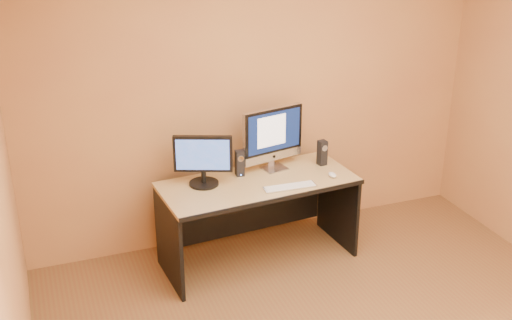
{
  "coord_description": "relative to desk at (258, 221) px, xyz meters",
  "views": [
    {
      "loc": [
        -1.82,
        -2.84,
        2.87
      ],
      "look_at": [
        -0.23,
        1.4,
        0.95
      ],
      "focal_mm": 45.0,
      "sensor_mm": 36.0,
      "label": 1
    }
  ],
  "objects": [
    {
      "name": "walls",
      "position": [
        0.17,
        -1.5,
        0.94
      ],
      "size": [
        4.0,
        4.0,
        2.6
      ],
      "primitive_type": null,
      "color": "#AA7A44",
      "rests_on": "ground"
    },
    {
      "name": "desk",
      "position": [
        0.0,
        0.0,
        0.0
      ],
      "size": [
        1.61,
        0.8,
        0.72
      ],
      "primitive_type": null,
      "rotation": [
        0.0,
        0.0,
        0.08
      ],
      "color": "tan",
      "rests_on": "ground"
    },
    {
      "name": "imac",
      "position": [
        0.21,
        0.19,
        0.63
      ],
      "size": [
        0.59,
        0.31,
        0.54
      ],
      "primitive_type": null,
      "rotation": [
        0.0,
        0.0,
        0.21
      ],
      "color": "#B0AFB4",
      "rests_on": "desk"
    },
    {
      "name": "second_monitor",
      "position": [
        -0.42,
        0.1,
        0.56
      ],
      "size": [
        0.52,
        0.39,
        0.41
      ],
      "primitive_type": null,
      "rotation": [
        0.0,
        0.0,
        -0.37
      ],
      "color": "black",
      "rests_on": "desk"
    },
    {
      "name": "speaker_left",
      "position": [
        -0.1,
        0.17,
        0.47
      ],
      "size": [
        0.07,
        0.07,
        0.21
      ],
      "primitive_type": null,
      "rotation": [
        0.0,
        0.0,
        -0.07
      ],
      "color": "black",
      "rests_on": "desk"
    },
    {
      "name": "speaker_right",
      "position": [
        0.62,
        0.13,
        0.47
      ],
      "size": [
        0.07,
        0.08,
        0.21
      ],
      "primitive_type": null,
      "rotation": [
        0.0,
        0.0,
        0.12
      ],
      "color": "black",
      "rests_on": "desk"
    },
    {
      "name": "keyboard",
      "position": [
        0.19,
        -0.2,
        0.37
      ],
      "size": [
        0.42,
        0.13,
        0.02
      ],
      "primitive_type": "cube",
      "rotation": [
        0.0,
        0.0,
        -0.04
      ],
      "color": "silver",
      "rests_on": "desk"
    },
    {
      "name": "mouse",
      "position": [
        0.6,
        -0.13,
        0.38
      ],
      "size": [
        0.06,
        0.1,
        0.04
      ],
      "primitive_type": "ellipsoid",
      "rotation": [
        0.0,
        0.0,
        -0.03
      ],
      "color": "silver",
      "rests_on": "desk"
    },
    {
      "name": "cable_a",
      "position": [
        0.26,
        0.3,
        0.36
      ],
      "size": [
        0.11,
        0.19,
        0.01
      ],
      "primitive_type": "cylinder",
      "rotation": [
        1.57,
        0.0,
        0.53
      ],
      "color": "black",
      "rests_on": "desk"
    },
    {
      "name": "cable_b",
      "position": [
        0.21,
        0.3,
        0.36
      ],
      "size": [
        0.06,
        0.17,
        0.01
      ],
      "primitive_type": "cylinder",
      "rotation": [
        1.57,
        0.0,
        -0.32
      ],
      "color": "black",
      "rests_on": "desk"
    }
  ]
}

